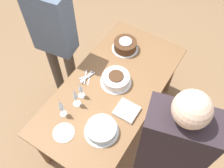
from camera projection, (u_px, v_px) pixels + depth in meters
ground_plane at (112, 122)px, 2.95m from camera, size 12.00×12.00×0.00m
dining_table at (112, 93)px, 2.43m from camera, size 1.64×0.83×0.75m
cake_center_white at (116, 79)px, 2.33m from camera, size 0.30×0.30×0.10m
cake_front_chocolate at (125, 45)px, 2.57m from camera, size 0.27×0.27×0.11m
cake_back_decorated at (101, 130)px, 2.05m from camera, size 0.29×0.29×0.08m
wine_glass_near at (80, 88)px, 2.17m from camera, size 0.06×0.06×0.19m
wine_glass_far at (75, 94)px, 2.10m from camera, size 0.07×0.07×0.24m
wine_glass_extra at (61, 105)px, 2.05m from camera, size 0.06×0.06×0.23m
dessert_plate_right at (64, 133)px, 2.07m from camera, size 0.18×0.18×0.01m
fork_pile at (87, 77)px, 2.39m from camera, size 0.18×0.12×0.02m
napkin_stack at (127, 111)px, 2.18m from camera, size 0.18×0.19×0.03m
person_cutting at (54, 33)px, 2.40m from camera, size 0.28×0.43×1.63m
person_watching at (168, 152)px, 1.66m from camera, size 0.31×0.44×1.75m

